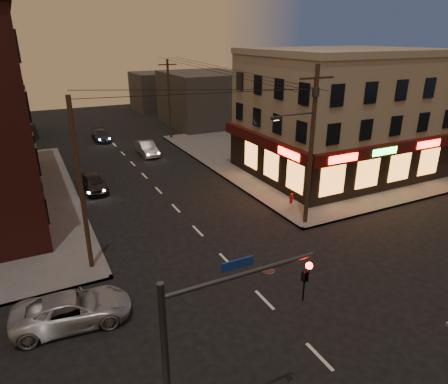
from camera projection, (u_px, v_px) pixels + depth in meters
ground at (265, 300)px, 18.85m from camera, size 120.00×120.00×0.00m
sidewalk_ne at (313, 153)px, 42.14m from camera, size 24.00×28.00×0.15m
pizza_building at (340, 113)px, 34.71m from camera, size 15.85×12.85×10.50m
bg_building_ne_a at (205, 99)px, 54.99m from camera, size 10.00×12.00×7.00m
bg_building_ne_b at (159, 91)px, 65.97m from camera, size 8.00×8.00×6.00m
utility_pole_main at (310, 139)px, 24.35m from camera, size 4.20×0.44×10.00m
utility_pole_far at (169, 99)px, 46.57m from camera, size 0.26×0.26×9.00m
utility_pole_west at (81, 188)px, 19.69m from camera, size 0.24×0.24×9.00m
traffic_signal at (204, 346)px, 10.34m from camera, size 4.49×0.32×6.47m
suv_cross at (73, 309)px, 17.14m from camera, size 5.14×2.77×1.37m
sedan_near at (93, 183)px, 31.80m from camera, size 1.91×4.21×1.40m
sedan_mid at (147, 148)px, 41.38m from camera, size 1.57×4.33×1.42m
sedan_far at (101, 136)px, 46.97m from camera, size 1.84×4.32×1.24m
fire_hydrant at (291, 198)px, 29.19m from camera, size 0.34×0.34×0.76m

